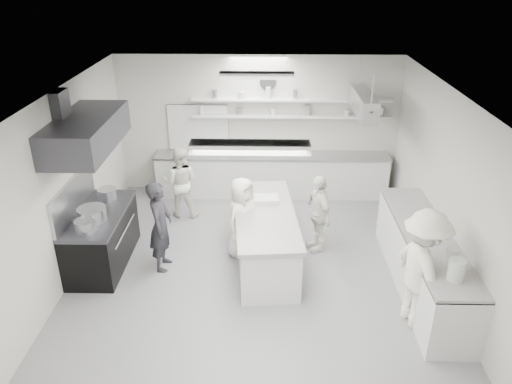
{
  "coord_description": "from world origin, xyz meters",
  "views": [
    {
      "loc": [
        0.17,
        -6.81,
        4.78
      ],
      "look_at": [
        0.01,
        0.6,
        1.27
      ],
      "focal_mm": 34.84,
      "sensor_mm": 36.0,
      "label": 1
    }
  ],
  "objects_px": {
    "right_counter": "(423,262)",
    "back_counter": "(272,175)",
    "cook_back": "(180,182)",
    "stove": "(102,239)",
    "cook_stove": "(161,226)",
    "prep_island": "(265,239)"
  },
  "relations": [
    {
      "from": "right_counter",
      "to": "back_counter",
      "type": "bearing_deg",
      "value": 124.65
    },
    {
      "from": "cook_back",
      "to": "right_counter",
      "type": "bearing_deg",
      "value": 151.45
    },
    {
      "from": "stove",
      "to": "cook_back",
      "type": "xyz_separation_m",
      "value": [
        1.07,
        1.77,
        0.28
      ]
    },
    {
      "from": "back_counter",
      "to": "cook_back",
      "type": "xyz_separation_m",
      "value": [
        -1.83,
        -1.03,
        0.27
      ]
    },
    {
      "from": "stove",
      "to": "back_counter",
      "type": "bearing_deg",
      "value": 43.99
    },
    {
      "from": "prep_island",
      "to": "cook_stove",
      "type": "xyz_separation_m",
      "value": [
        -1.72,
        -0.2,
        0.34
      ]
    },
    {
      "from": "stove",
      "to": "back_counter",
      "type": "height_order",
      "value": "back_counter"
    },
    {
      "from": "right_counter",
      "to": "cook_back",
      "type": "distance_m",
      "value": 4.82
    },
    {
      "from": "back_counter",
      "to": "prep_island",
      "type": "relative_size",
      "value": 2.05
    },
    {
      "from": "stove",
      "to": "right_counter",
      "type": "relative_size",
      "value": 0.55
    },
    {
      "from": "prep_island",
      "to": "cook_stove",
      "type": "relative_size",
      "value": 1.55
    },
    {
      "from": "back_counter",
      "to": "right_counter",
      "type": "height_order",
      "value": "right_counter"
    },
    {
      "from": "stove",
      "to": "prep_island",
      "type": "relative_size",
      "value": 0.74
    },
    {
      "from": "stove",
      "to": "prep_island",
      "type": "distance_m",
      "value": 2.77
    },
    {
      "from": "back_counter",
      "to": "right_counter",
      "type": "distance_m",
      "value": 4.13
    },
    {
      "from": "stove",
      "to": "right_counter",
      "type": "height_order",
      "value": "right_counter"
    },
    {
      "from": "right_counter",
      "to": "cook_back",
      "type": "height_order",
      "value": "cook_back"
    },
    {
      "from": "back_counter",
      "to": "cook_stove",
      "type": "bearing_deg",
      "value": -122.38
    },
    {
      "from": "cook_stove",
      "to": "stove",
      "type": "bearing_deg",
      "value": 85.8
    },
    {
      "from": "prep_island",
      "to": "right_counter",
      "type": "bearing_deg",
      "value": -20.33
    },
    {
      "from": "right_counter",
      "to": "cook_back",
      "type": "xyz_separation_m",
      "value": [
        -4.18,
        2.37,
        0.26
      ]
    },
    {
      "from": "stove",
      "to": "cook_stove",
      "type": "relative_size",
      "value": 1.14
    }
  ]
}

